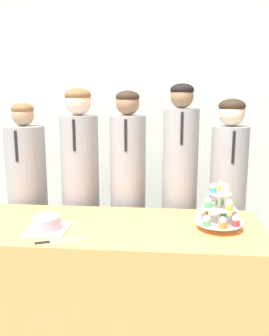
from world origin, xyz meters
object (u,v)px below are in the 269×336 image
object	(u,v)px
student_2	(128,201)
student_3	(179,199)
cupcake_stand	(219,210)
student_4	(227,206)
round_cake	(47,222)
student_0	(28,206)
student_1	(81,198)
cake_knife	(51,242)

from	to	relation	value
student_2	student_3	xyz separation A→B (m)	(0.38, 0.00, 0.03)
cupcake_stand	student_4	size ratio (longest dim) A/B	0.19
round_cake	student_3	size ratio (longest dim) A/B	0.15
student_0	cupcake_stand	bearing A→B (deg)	-22.01
cupcake_stand	student_0	bearing A→B (deg)	157.99
cupcake_stand	student_0	size ratio (longest dim) A/B	0.19
round_cake	student_1	distance (m)	0.66
student_0	student_1	world-z (taller)	student_1
student_0	student_3	world-z (taller)	student_3
round_cake	cupcake_stand	bearing A→B (deg)	6.20
student_3	student_2	bearing A→B (deg)	-180.00
cake_knife	student_4	world-z (taller)	student_4
cake_knife	student_3	world-z (taller)	student_3
student_1	student_4	bearing A→B (deg)	-0.00
cake_knife	student_3	distance (m)	1.08
student_1	round_cake	bearing A→B (deg)	-93.20
round_cake	cake_knife	distance (m)	0.19
student_0	student_4	bearing A→B (deg)	-0.00
student_2	round_cake	bearing A→B (deg)	-121.03
cake_knife	cupcake_stand	bearing A→B (deg)	-4.00
student_0	student_4	xyz separation A→B (m)	(1.50, -0.00, 0.04)
round_cake	student_0	xyz separation A→B (m)	(-0.38, 0.66, -0.12)
round_cake	student_0	distance (m)	0.77
cake_knife	cupcake_stand	size ratio (longest dim) A/B	0.88
cupcake_stand	student_1	world-z (taller)	student_1
round_cake	student_4	bearing A→B (deg)	30.35
student_1	student_2	xyz separation A→B (m)	(0.36, -0.00, -0.01)
cupcake_stand	student_2	distance (m)	0.82
cupcake_stand	student_2	world-z (taller)	student_2
round_cake	cupcake_stand	distance (m)	0.99
student_0	student_1	xyz separation A→B (m)	(0.42, 0.00, 0.07)
round_cake	student_2	bearing A→B (deg)	58.97
round_cake	student_4	distance (m)	1.30
student_1	student_2	size ratio (longest dim) A/B	1.01
cupcake_stand	student_3	xyz separation A→B (m)	(-0.21, 0.55, -0.10)
cupcake_stand	student_1	distance (m)	1.10
cake_knife	cupcake_stand	distance (m)	0.95
student_0	student_1	bearing A→B (deg)	0.00
student_1	student_4	distance (m)	1.09
cupcake_stand	student_4	xyz separation A→B (m)	(0.14, 0.55, -0.15)
cupcake_stand	student_3	size ratio (longest dim) A/B	0.18
round_cake	student_2	size ratio (longest dim) A/B	0.15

